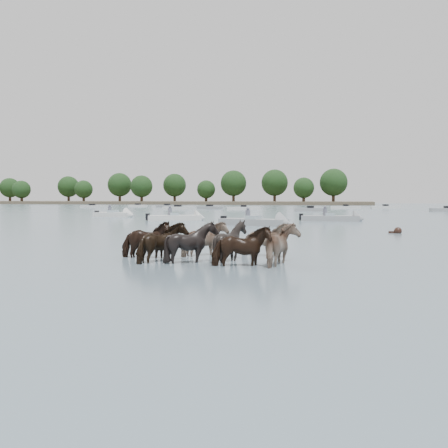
# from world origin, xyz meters

# --- Properties ---
(ground) EXTENTS (400.00, 400.00, 0.00)m
(ground) POSITION_xyz_m (0.00, 0.00, 0.00)
(ground) COLOR #4A5E6A
(ground) RESTS_ON ground
(shoreline) EXTENTS (160.00, 30.00, 1.00)m
(shoreline) POSITION_xyz_m (-70.00, 150.00, 0.50)
(shoreline) COLOR #4C4233
(shoreline) RESTS_ON ground
(pony_herd) EXTENTS (6.32, 3.69, 1.52)m
(pony_herd) POSITION_xyz_m (1.52, 2.37, 0.49)
(pony_herd) COLOR black
(pony_herd) RESTS_ON ground
(swimming_pony) EXTENTS (0.72, 0.44, 0.44)m
(swimming_pony) POSITION_xyz_m (7.89, 16.76, 0.10)
(swimming_pony) COLOR black
(swimming_pony) RESTS_ON ground
(motorboat_a) EXTENTS (5.27, 3.78, 1.92)m
(motorboat_a) POSITION_xyz_m (-9.32, 28.33, 0.23)
(motorboat_a) COLOR silver
(motorboat_a) RESTS_ON ground
(motorboat_b) EXTENTS (5.68, 2.90, 1.92)m
(motorboat_b) POSITION_xyz_m (-0.86, 22.21, 0.23)
(motorboat_b) COLOR gray
(motorboat_b) RESTS_ON ground
(motorboat_c) EXTENTS (5.59, 2.19, 1.92)m
(motorboat_c) POSITION_xyz_m (4.10, 30.87, 0.23)
(motorboat_c) COLOR gray
(motorboat_c) RESTS_ON ground
(motorboat_f) EXTENTS (4.70, 1.80, 1.92)m
(motorboat_f) POSITION_xyz_m (-18.86, 34.50, 0.23)
(motorboat_f) COLOR silver
(motorboat_f) RESTS_ON ground
(distant_flotilla) EXTENTS (103.45, 29.21, 0.93)m
(distant_flotilla) POSITION_xyz_m (-0.70, 75.05, 0.26)
(distant_flotilla) COLOR silver
(distant_flotilla) RESTS_ON ground
(treeline) EXTENTS (144.73, 23.14, 12.23)m
(treeline) POSITION_xyz_m (-65.35, 152.22, 6.69)
(treeline) COLOR #382619
(treeline) RESTS_ON ground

